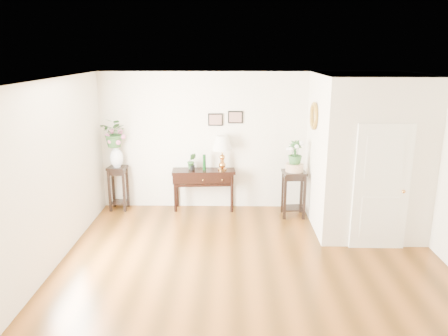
{
  "coord_description": "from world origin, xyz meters",
  "views": [
    {
      "loc": [
        -0.33,
        -5.99,
        3.2
      ],
      "look_at": [
        -0.45,
        1.3,
        1.23
      ],
      "focal_mm": 35.0,
      "sensor_mm": 36.0,
      "label": 1
    }
  ],
  "objects_px": {
    "console_table": "(204,190)",
    "table_lamp": "(222,153)",
    "plant_stand_b": "(293,194)",
    "plant_stand_a": "(119,188)"
  },
  "relations": [
    {
      "from": "console_table",
      "to": "table_lamp",
      "type": "distance_m",
      "value": 0.86
    },
    {
      "from": "console_table",
      "to": "plant_stand_b",
      "type": "height_order",
      "value": "plant_stand_b"
    },
    {
      "from": "table_lamp",
      "to": "plant_stand_a",
      "type": "distance_m",
      "value": 2.26
    },
    {
      "from": "plant_stand_b",
      "to": "console_table",
      "type": "bearing_deg",
      "value": 169.23
    },
    {
      "from": "console_table",
      "to": "plant_stand_b",
      "type": "relative_size",
      "value": 1.38
    },
    {
      "from": "table_lamp",
      "to": "plant_stand_b",
      "type": "height_order",
      "value": "table_lamp"
    },
    {
      "from": "console_table",
      "to": "plant_stand_a",
      "type": "height_order",
      "value": "plant_stand_a"
    },
    {
      "from": "console_table",
      "to": "plant_stand_a",
      "type": "xyz_separation_m",
      "value": [
        -1.76,
        -0.03,
        0.03
      ]
    },
    {
      "from": "plant_stand_a",
      "to": "plant_stand_b",
      "type": "distance_m",
      "value": 3.56
    },
    {
      "from": "console_table",
      "to": "plant_stand_b",
      "type": "distance_m",
      "value": 1.82
    }
  ]
}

